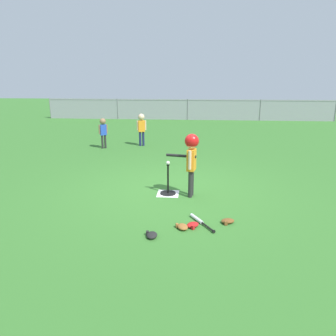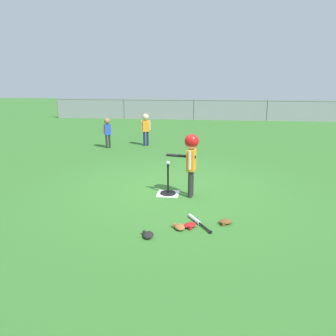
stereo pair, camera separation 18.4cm
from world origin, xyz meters
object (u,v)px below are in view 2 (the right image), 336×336
object	(u,v)px
fielder_deep_center	(146,125)
glove_tossed_aside	(225,222)
glove_near_bats	(190,225)
batting_tee	(168,189)
batter_child	(191,153)
glove_by_plate	(148,235)
glove_outfield_drop	(179,227)
fielder_near_right	(107,129)
baseball_on_tee	(168,163)
spare_bat_silver	(197,221)

from	to	relation	value
fielder_deep_center	glove_tossed_aside	size ratio (longest dim) A/B	4.28
glove_near_bats	batting_tee	bearing A→B (deg)	109.49
batter_child	glove_by_plate	xyz separation A→B (m)	(-0.54, -1.80, -0.87)
glove_outfield_drop	fielder_near_right	bearing A→B (deg)	116.59
fielder_near_right	baseball_on_tee	bearing A→B (deg)	-59.05
spare_bat_silver	glove_near_bats	distance (m)	0.21
glove_outfield_drop	glove_by_plate	bearing A→B (deg)	-144.42
glove_near_bats	fielder_deep_center	bearing A→B (deg)	106.62
glove_by_plate	glove_near_bats	distance (m)	0.73
batter_child	spare_bat_silver	size ratio (longest dim) A/B	2.03
batting_tee	glove_outfield_drop	distance (m)	1.62
spare_bat_silver	glove_near_bats	size ratio (longest dim) A/B	2.32
glove_near_bats	glove_outfield_drop	world-z (taller)	same
spare_bat_silver	baseball_on_tee	bearing A→B (deg)	115.70
baseball_on_tee	fielder_deep_center	distance (m)	4.96
glove_near_bats	baseball_on_tee	bearing A→B (deg)	109.49
baseball_on_tee	fielder_deep_center	bearing A→B (deg)	105.70
fielder_near_right	glove_tossed_aside	distance (m)	6.66
spare_bat_silver	glove_outfield_drop	xyz separation A→B (m)	(-0.26, -0.27, 0.01)
fielder_near_right	spare_bat_silver	bearing A→B (deg)	-60.24
glove_tossed_aside	spare_bat_silver	bearing A→B (deg)	-179.41
baseball_on_tee	glove_by_plate	bearing A→B (deg)	-92.36
batting_tee	glove_tossed_aside	bearing A→B (deg)	-49.80
spare_bat_silver	glove_by_plate	bearing A→B (deg)	-140.13
batting_tee	fielder_deep_center	size ratio (longest dim) A/B	0.56
batting_tee	fielder_deep_center	xyz separation A→B (m)	(-1.34, 4.78, 0.62)
batting_tee	baseball_on_tee	size ratio (longest dim) A/B	8.39
baseball_on_tee	batting_tee	bearing A→B (deg)	0.00
batting_tee	glove_tossed_aside	size ratio (longest dim) A/B	2.38
fielder_near_right	glove_tossed_aside	bearing A→B (deg)	-56.69
glove_tossed_aside	glove_by_plate	bearing A→B (deg)	-153.19
baseball_on_tee	glove_near_bats	world-z (taller)	baseball_on_tee
batting_tee	baseball_on_tee	xyz separation A→B (m)	(0.00, 0.00, 0.56)
baseball_on_tee	glove_tossed_aside	world-z (taller)	baseball_on_tee
fielder_deep_center	spare_bat_silver	bearing A→B (deg)	-72.05
glove_tossed_aside	baseball_on_tee	bearing A→B (deg)	130.20
spare_bat_silver	glove_tossed_aside	xyz separation A→B (m)	(0.47, 0.00, 0.01)
glove_tossed_aside	batter_child	bearing A→B (deg)	117.82
batting_tee	glove_tossed_aside	world-z (taller)	batting_tee
spare_bat_silver	glove_near_bats	world-z (taller)	glove_near_bats
spare_bat_silver	glove_outfield_drop	bearing A→B (deg)	-133.86
baseball_on_tee	batter_child	size ratio (longest dim) A/B	0.06
fielder_near_right	glove_outfield_drop	distance (m)	6.53
batting_tee	glove_near_bats	bearing A→B (deg)	-70.51
fielder_deep_center	glove_tossed_aside	xyz separation A→B (m)	(2.44, -6.07, -0.68)
batting_tee	baseball_on_tee	world-z (taller)	baseball_on_tee
fielder_near_right	fielder_deep_center	xyz separation A→B (m)	(1.20, 0.53, 0.07)
glove_by_plate	glove_outfield_drop	xyz separation A→B (m)	(0.45, 0.32, 0.00)
fielder_deep_center	glove_outfield_drop	size ratio (longest dim) A/B	4.27
batter_child	glove_by_plate	world-z (taller)	batter_child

